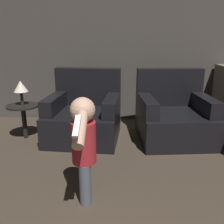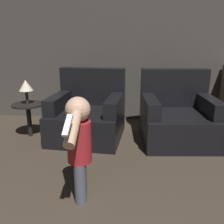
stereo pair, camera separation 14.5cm
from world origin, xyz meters
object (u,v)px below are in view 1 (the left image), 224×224
person_toddler (84,143)px  lamp (21,87)px  armchair_left (84,116)px  armchair_right (174,117)px

person_toddler → lamp: person_toddler is taller
armchair_left → person_toddler: armchair_left is taller
armchair_left → lamp: size_ratio=3.04×
lamp → armchair_left: bearing=4.5°
armchair_left → armchair_right: same height
armchair_left → person_toddler: (0.19, -1.38, 0.22)m
lamp → person_toddler: bearing=-53.0°
armchair_left → lamp: 0.89m
armchair_left → person_toddler: size_ratio=1.11×
armchair_right → armchair_left: bearing=174.9°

